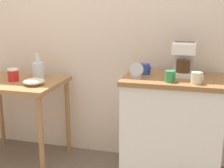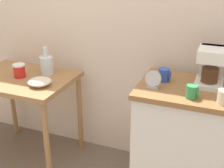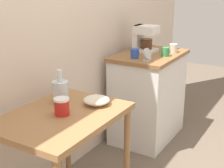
# 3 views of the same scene
# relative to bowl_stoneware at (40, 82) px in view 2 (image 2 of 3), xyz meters

# --- Properties ---
(wooden_table) EXTENTS (0.84, 0.63, 0.78)m
(wooden_table) POSITION_rel_bowl_stoneware_xyz_m (-0.25, 0.10, -0.14)
(wooden_table) COLOR #9E7044
(wooden_table) RESTS_ON ground_plane
(kitchen_counter) EXTENTS (0.79, 0.55, 0.89)m
(kitchen_counter) POSITION_rel_bowl_stoneware_xyz_m (1.16, 0.14, -0.37)
(kitchen_counter) COLOR white
(kitchen_counter) RESTS_ON ground_plane
(bowl_stoneware) EXTENTS (0.18, 0.18, 0.06)m
(bowl_stoneware) POSITION_rel_bowl_stoneware_xyz_m (0.00, 0.00, 0.00)
(bowl_stoneware) COLOR beige
(bowl_stoneware) RESTS_ON wooden_table
(glass_carafe_vase) EXTENTS (0.11, 0.11, 0.23)m
(glass_carafe_vase) POSITION_rel_bowl_stoneware_xyz_m (-0.09, 0.24, 0.05)
(glass_carafe_vase) COLOR silver
(glass_carafe_vase) RESTS_ON wooden_table
(canister_enamel) EXTENTS (0.10, 0.10, 0.11)m
(canister_enamel) POSITION_rel_bowl_stoneware_xyz_m (-0.26, 0.09, 0.02)
(canister_enamel) COLOR red
(canister_enamel) RESTS_ON wooden_table
(coffee_maker) EXTENTS (0.18, 0.22, 0.26)m
(coffee_maker) POSITION_rel_bowl_stoneware_xyz_m (1.22, 0.23, 0.22)
(coffee_maker) COLOR white
(coffee_maker) RESTS_ON kitchen_counter
(mug_blue) EXTENTS (0.08, 0.08, 0.09)m
(mug_blue) POSITION_rel_bowl_stoneware_xyz_m (0.92, 0.18, 0.12)
(mug_blue) COLOR #2D4CAD
(mug_blue) RESTS_ON kitchen_counter
(mug_tall_green) EXTENTS (0.08, 0.07, 0.08)m
(mug_tall_green) POSITION_rel_bowl_stoneware_xyz_m (1.14, -0.03, 0.12)
(mug_tall_green) COLOR #338C4C
(mug_tall_green) RESTS_ON kitchen_counter
(table_clock) EXTENTS (0.11, 0.05, 0.12)m
(table_clock) POSITION_rel_bowl_stoneware_xyz_m (0.87, 0.03, 0.13)
(table_clock) COLOR #B2B5BA
(table_clock) RESTS_ON kitchen_counter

